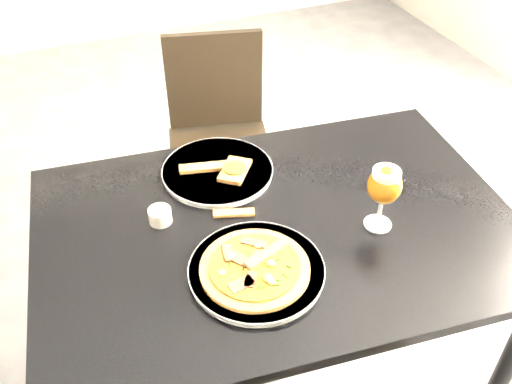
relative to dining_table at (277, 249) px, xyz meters
name	(u,v)px	position (x,y,z in m)	size (l,w,h in m)	color
dining_table	(277,249)	(0.00, 0.00, 0.00)	(1.27, 0.91, 0.75)	black
chair_far	(219,137)	(0.11, 0.83, -0.19)	(0.47, 0.47, 0.85)	black
plate_main	(257,271)	(-0.11, -0.13, 0.10)	(0.31, 0.31, 0.02)	white
pizza	(255,267)	(-0.12, -0.14, 0.11)	(0.25, 0.25, 0.03)	#A36827
plate_second	(218,171)	(-0.08, 0.25, 0.10)	(0.30, 0.30, 0.02)	white
crust_scraps	(224,169)	(-0.06, 0.24, 0.11)	(0.21, 0.14, 0.02)	#A36827
loose_crust	(234,213)	(-0.09, 0.08, 0.09)	(0.11, 0.02, 0.01)	#A36827
sauce_cup	(160,215)	(-0.27, 0.12, 0.11)	(0.06, 0.06, 0.04)	silver
beer_glass	(385,186)	(0.23, -0.09, 0.22)	(0.08, 0.08, 0.17)	silver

